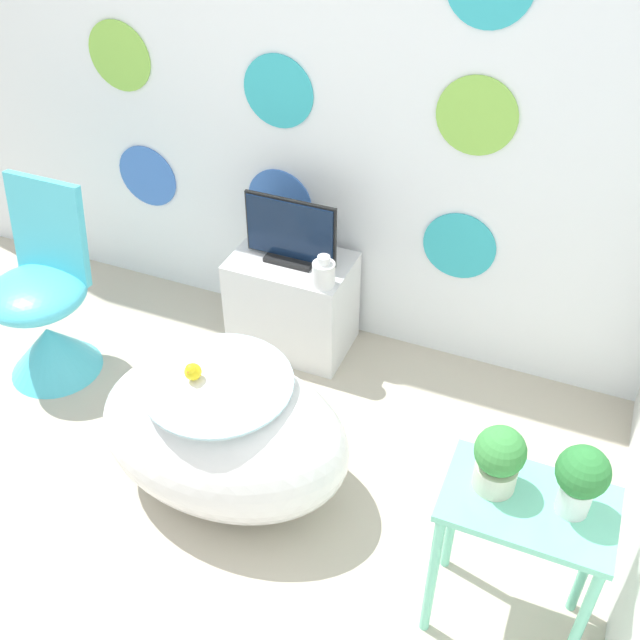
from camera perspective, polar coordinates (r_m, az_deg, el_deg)
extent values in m
plane|color=#BCB29E|center=(2.75, -18.75, -20.89)|extent=(12.00, 12.00, 0.00)
cube|color=white|center=(3.10, -2.70, 20.12)|extent=(4.25, 0.04, 2.60)
cylinder|color=#3F72CC|center=(3.70, -13.00, 10.62)|extent=(0.31, 0.01, 0.31)
cylinder|color=#3F72CC|center=(3.37, -3.08, 9.02)|extent=(0.31, 0.01, 0.31)
cylinder|color=#33B2BF|center=(3.17, 10.55, 5.54)|extent=(0.31, 0.01, 0.31)
cylinder|color=#8CCC4C|center=(3.51, -15.04, 18.84)|extent=(0.31, 0.01, 0.31)
cylinder|color=#33B2BF|center=(3.15, -3.20, 16.98)|extent=(0.31, 0.01, 0.31)
cylinder|color=#8CCC4C|center=(2.90, 11.85, 14.95)|extent=(0.31, 0.01, 0.31)
ellipsoid|color=white|center=(2.76, -7.32, -8.59)|extent=(0.95, 0.63, 0.55)
cylinder|color=#B2DBEA|center=(2.58, -7.77, -4.77)|extent=(0.52, 0.52, 0.01)
sphere|color=yellow|center=(2.56, -9.65, -3.91)|extent=(0.06, 0.06, 0.06)
sphere|color=yellow|center=(2.54, -9.82, -3.69)|extent=(0.04, 0.04, 0.04)
cone|color=orange|center=(2.53, -10.01, -3.92)|extent=(0.02, 0.02, 0.02)
cone|color=#4CC6DB|center=(3.52, -19.73, -2.08)|extent=(0.40, 0.40, 0.23)
ellipsoid|color=#4CC6DB|center=(3.34, -20.83, 1.88)|extent=(0.42, 0.42, 0.15)
cube|color=#4CC6DB|center=(3.32, -20.00, 6.49)|extent=(0.36, 0.10, 0.45)
cube|color=silver|center=(3.39, -2.12, 1.33)|extent=(0.53, 0.35, 0.46)
cube|color=white|center=(3.22, -3.38, 0.84)|extent=(0.45, 0.01, 0.13)
cube|color=black|center=(3.24, -2.22, 4.73)|extent=(0.22, 0.12, 0.02)
cube|color=black|center=(3.17, -2.24, 6.92)|extent=(0.41, 0.01, 0.29)
cube|color=#0F1E38|center=(3.16, -2.32, 6.84)|extent=(0.39, 0.01, 0.27)
cylinder|color=white|center=(3.07, 0.28, 3.50)|extent=(0.10, 0.10, 0.11)
cylinder|color=white|center=(3.03, 0.29, 4.59)|extent=(0.05, 0.05, 0.03)
cube|color=#72D8B7|center=(2.22, 15.65, -13.38)|extent=(0.48, 0.30, 0.02)
cylinder|color=#72D8B7|center=(2.39, 8.54, -18.73)|extent=(0.03, 0.03, 0.57)
cylinder|color=#72D8B7|center=(2.40, 19.10, -21.30)|extent=(0.03, 0.03, 0.57)
cylinder|color=#72D8B7|center=(2.54, 10.15, -14.20)|extent=(0.03, 0.03, 0.57)
cylinder|color=#72D8B7|center=(2.54, 19.86, -16.57)|extent=(0.03, 0.03, 0.57)
cylinder|color=beige|center=(2.19, 13.18, -11.46)|extent=(0.12, 0.12, 0.08)
sphere|color=#3D8E42|center=(2.12, 13.58, -9.69)|extent=(0.14, 0.14, 0.14)
cylinder|color=white|center=(2.19, 18.81, -12.72)|extent=(0.09, 0.09, 0.10)
sphere|color=#2D7A38|center=(2.11, 19.41, -10.85)|extent=(0.14, 0.14, 0.14)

